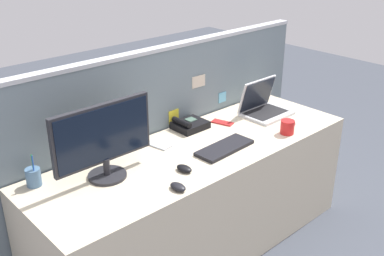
# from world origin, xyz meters

# --- Properties ---
(ground_plane) EXTENTS (10.00, 10.00, 0.00)m
(ground_plane) POSITION_xyz_m (0.00, 0.00, 0.00)
(ground_plane) COLOR #424751
(desk) EXTENTS (2.14, 0.70, 0.74)m
(desk) POSITION_xyz_m (0.00, 0.00, 0.37)
(desk) COLOR beige
(desk) RESTS_ON ground_plane
(cubicle_divider) EXTENTS (2.58, 0.07, 1.28)m
(cubicle_divider) POSITION_xyz_m (0.00, 0.39, 0.64)
(cubicle_divider) COLOR slate
(cubicle_divider) RESTS_ON ground_plane
(desktop_monitor) EXTENTS (0.58, 0.21, 0.41)m
(desktop_monitor) POSITION_xyz_m (-0.59, 0.09, 0.96)
(desktop_monitor) COLOR #232328
(desktop_monitor) RESTS_ON desk
(laptop) EXTENTS (0.33, 0.26, 0.25)m
(laptop) POSITION_xyz_m (0.72, 0.09, 0.80)
(laptop) COLOR silver
(laptop) RESTS_ON desk
(desk_phone) EXTENTS (0.21, 0.18, 0.08)m
(desk_phone) POSITION_xyz_m (0.16, 0.25, 0.76)
(desk_phone) COLOR black
(desk_phone) RESTS_ON desk
(keyboard_main) EXTENTS (0.39, 0.17, 0.02)m
(keyboard_main) POSITION_xyz_m (0.11, -0.12, 0.75)
(keyboard_main) COLOR black
(keyboard_main) RESTS_ON desk
(computer_mouse_right_hand) EXTENTS (0.07, 0.10, 0.03)m
(computer_mouse_right_hand) POSITION_xyz_m (-0.24, -0.15, 0.75)
(computer_mouse_right_hand) COLOR black
(computer_mouse_right_hand) RESTS_ON desk
(computer_mouse_left_hand) EXTENTS (0.06, 0.10, 0.03)m
(computer_mouse_left_hand) POSITION_xyz_m (-0.39, -0.27, 0.75)
(computer_mouse_left_hand) COLOR black
(computer_mouse_left_hand) RESTS_ON desk
(pen_cup) EXTENTS (0.08, 0.08, 0.18)m
(pen_cup) POSITION_xyz_m (-0.92, 0.26, 0.79)
(pen_cup) COLOR #4C7093
(pen_cup) RESTS_ON desk
(cell_phone_silver_slab) EXTENTS (0.10, 0.17, 0.01)m
(cell_phone_silver_slab) POSITION_xyz_m (-0.15, 0.19, 0.74)
(cell_phone_silver_slab) COLOR #B7BAC1
(cell_phone_silver_slab) RESTS_ON desk
(cell_phone_red_case) EXTENTS (0.10, 0.16, 0.01)m
(cell_phone_red_case) POSITION_xyz_m (0.39, 0.17, 0.74)
(cell_phone_red_case) COLOR #B22323
(cell_phone_red_case) RESTS_ON desk
(coffee_mug) EXTENTS (0.13, 0.09, 0.09)m
(coffee_mug) POSITION_xyz_m (0.58, -0.23, 0.78)
(coffee_mug) COLOR red
(coffee_mug) RESTS_ON desk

